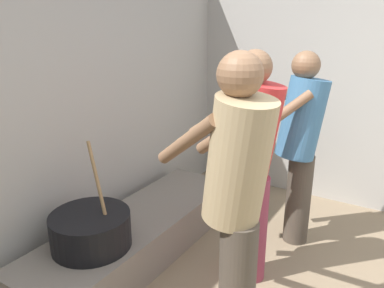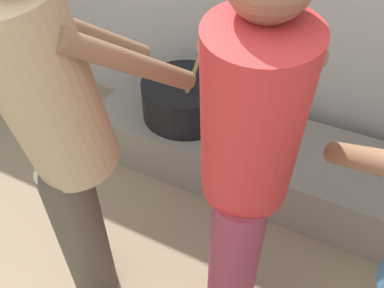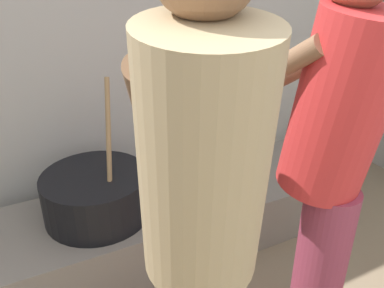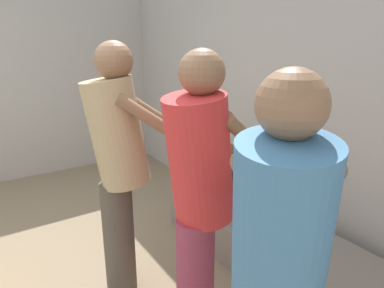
{
  "view_description": "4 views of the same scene",
  "coord_description": "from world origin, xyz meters",
  "px_view_note": "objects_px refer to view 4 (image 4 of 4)",
  "views": [
    {
      "loc": [
        -1.37,
        0.18,
        1.75
      ],
      "look_at": [
        0.87,
        1.58,
        0.9
      ],
      "focal_mm": 35.18,
      "sensor_mm": 36.0,
      "label": 1
    },
    {
      "loc": [
        1.05,
        0.2,
        1.79
      ],
      "look_at": [
        0.55,
        1.2,
        0.8
      ],
      "focal_mm": 36.23,
      "sensor_mm": 36.0,
      "label": 2
    },
    {
      "loc": [
        -0.17,
        0.2,
        1.55
      ],
      "look_at": [
        0.34,
        1.23,
        0.98
      ],
      "focal_mm": 36.99,
      "sensor_mm": 36.0,
      "label": 3
    },
    {
      "loc": [
        2.05,
        0.2,
        1.62
      ],
      "look_at": [
        0.46,
        1.26,
        1.05
      ],
      "focal_mm": 31.47,
      "sensor_mm": 36.0,
      "label": 4
    }
  ],
  "objects_px": {
    "cook_in_tan_shirt": "(119,160)",
    "cook_in_blue_shirt": "(277,277)",
    "cook_in_red_shirt": "(200,192)",
    "cooking_pot_main": "(237,192)"
  },
  "relations": [
    {
      "from": "cooking_pot_main",
      "to": "cook_in_blue_shirt",
      "type": "bearing_deg",
      "value": -36.92
    },
    {
      "from": "cook_in_blue_shirt",
      "to": "cook_in_red_shirt",
      "type": "bearing_deg",
      "value": 168.0
    },
    {
      "from": "cook_in_tan_shirt",
      "to": "cook_in_blue_shirt",
      "type": "distance_m",
      "value": 1.24
    },
    {
      "from": "cooking_pot_main",
      "to": "cook_in_tan_shirt",
      "type": "relative_size",
      "value": 0.42
    },
    {
      "from": "cooking_pot_main",
      "to": "cook_in_blue_shirt",
      "type": "xyz_separation_m",
      "value": [
        1.29,
        -0.97,
        0.45
      ]
    },
    {
      "from": "cook_in_tan_shirt",
      "to": "cook_in_blue_shirt",
      "type": "xyz_separation_m",
      "value": [
        1.24,
        0.04,
        -0.05
      ]
    },
    {
      "from": "cooking_pot_main",
      "to": "cook_in_tan_shirt",
      "type": "xyz_separation_m",
      "value": [
        0.06,
        -1.02,
        0.5
      ]
    },
    {
      "from": "cooking_pot_main",
      "to": "cook_in_red_shirt",
      "type": "relative_size",
      "value": 0.43
    },
    {
      "from": "cook_in_red_shirt",
      "to": "cook_in_tan_shirt",
      "type": "height_order",
      "value": "cook_in_tan_shirt"
    },
    {
      "from": "cook_in_red_shirt",
      "to": "cook_in_blue_shirt",
      "type": "bearing_deg",
      "value": -12.0
    }
  ]
}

